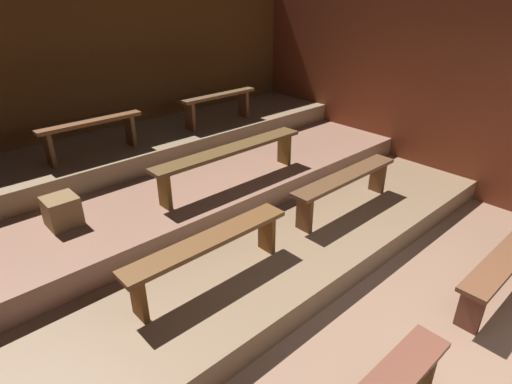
% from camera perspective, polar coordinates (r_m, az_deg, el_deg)
% --- Properties ---
extents(ground, '(6.67, 6.24, 0.08)m').
position_cam_1_polar(ground, '(4.86, 0.02, -7.33)').
color(ground, '#906C55').
extents(wall_back, '(6.67, 0.06, 2.77)m').
position_cam_1_polar(wall_back, '(6.46, -17.30, 13.97)').
color(wall_back, brown).
rests_on(wall_back, ground).
extents(wall_right, '(0.06, 6.24, 2.77)m').
position_cam_1_polar(wall_right, '(6.55, 20.04, 13.74)').
color(wall_right, brown).
rests_on(wall_right, ground).
extents(platform_lower, '(5.87, 3.94, 0.27)m').
position_cam_1_polar(platform_lower, '(5.26, -5.53, -2.37)').
color(platform_lower, '#85694D').
rests_on(platform_lower, ground).
extents(platform_middle, '(5.87, 2.61, 0.27)m').
position_cam_1_polar(platform_middle, '(5.64, -9.81, 2.43)').
color(platform_middle, '#9B6F5A').
rests_on(platform_middle, platform_lower).
extents(platform_upper, '(5.87, 1.28, 0.27)m').
position_cam_1_polar(platform_upper, '(6.08, -13.50, 6.57)').
color(platform_upper, '#907657').
rests_on(platform_upper, platform_middle).
extents(bench_floor_right, '(1.56, 0.25, 0.44)m').
position_cam_1_polar(bench_floor_right, '(4.54, 30.67, -8.40)').
color(bench_floor_right, brown).
rests_on(bench_floor_right, ground).
extents(bench_lower_left, '(1.64, 0.25, 0.44)m').
position_cam_1_polar(bench_lower_left, '(3.69, -6.40, -7.45)').
color(bench_lower_left, brown).
rests_on(bench_lower_left, platform_lower).
extents(bench_lower_right, '(1.64, 0.25, 0.44)m').
position_cam_1_polar(bench_lower_right, '(4.93, 12.05, 1.36)').
color(bench_lower_right, brown).
rests_on(bench_lower_right, platform_lower).
extents(bench_middle_center, '(2.04, 0.25, 0.44)m').
position_cam_1_polar(bench_middle_center, '(4.86, -3.47, 5.12)').
color(bench_middle_center, brown).
rests_on(bench_middle_center, platform_middle).
extents(bench_upper_left, '(1.23, 0.25, 0.44)m').
position_cam_1_polar(bench_upper_left, '(5.36, -21.61, 8.07)').
color(bench_upper_left, brown).
rests_on(bench_upper_left, platform_upper).
extents(bench_upper_right, '(1.23, 0.25, 0.44)m').
position_cam_1_polar(bench_upper_right, '(6.25, -5.24, 12.28)').
color(bench_upper_right, brown).
rests_on(bench_upper_right, platform_upper).
extents(wooden_crate_middle, '(0.30, 0.30, 0.30)m').
position_cam_1_polar(wooden_crate_middle, '(4.49, -24.86, -2.39)').
color(wooden_crate_middle, olive).
rests_on(wooden_crate_middle, platform_middle).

